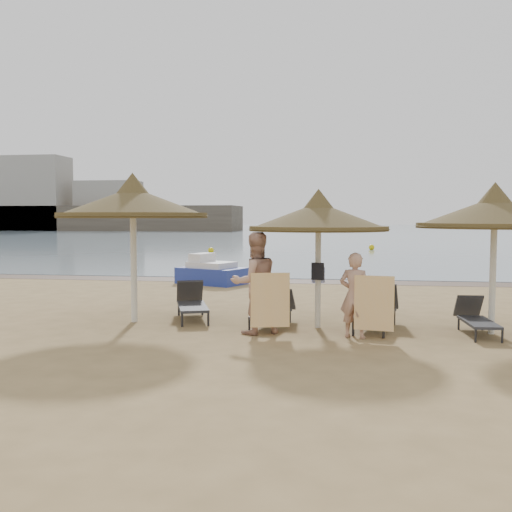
{
  "coord_description": "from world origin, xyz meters",
  "views": [
    {
      "loc": [
        1.23,
        -11.05,
        2.34
      ],
      "look_at": [
        -0.6,
        1.2,
        1.48
      ],
      "focal_mm": 40.0,
      "sensor_mm": 36.0,
      "label": 1
    }
  ],
  "objects_px": {
    "lounger_far_left": "(192,302)",
    "lounger_near_right": "(377,309)",
    "person_right": "(355,288)",
    "lounger_near_left": "(274,310)",
    "palapa_left": "(133,203)",
    "pedal_boat": "(211,273)",
    "lounger_far_right": "(476,317)",
    "palapa_center": "(318,217)",
    "person_left": "(255,275)",
    "palapa_right": "(495,213)"
  },
  "relations": [
    {
      "from": "lounger_far_right",
      "to": "lounger_near_right",
      "type": "bearing_deg",
      "value": 166.55
    },
    {
      "from": "palapa_left",
      "to": "lounger_near_left",
      "type": "distance_m",
      "value": 3.87
    },
    {
      "from": "lounger_far_left",
      "to": "person_left",
      "type": "bearing_deg",
      "value": -59.98
    },
    {
      "from": "pedal_boat",
      "to": "palapa_right",
      "type": "bearing_deg",
      "value": -20.86
    },
    {
      "from": "palapa_right",
      "to": "lounger_far_right",
      "type": "bearing_deg",
      "value": 178.64
    },
    {
      "from": "lounger_near_left",
      "to": "lounger_near_right",
      "type": "bearing_deg",
      "value": 12.31
    },
    {
      "from": "person_right",
      "to": "lounger_far_left",
      "type": "bearing_deg",
      "value": -7.14
    },
    {
      "from": "palapa_center",
      "to": "lounger_near_right",
      "type": "distance_m",
      "value": 2.3
    },
    {
      "from": "lounger_near_left",
      "to": "pedal_boat",
      "type": "relative_size",
      "value": 0.66
    },
    {
      "from": "palapa_center",
      "to": "pedal_boat",
      "type": "distance_m",
      "value": 8.56
    },
    {
      "from": "palapa_left",
      "to": "person_right",
      "type": "height_order",
      "value": "palapa_left"
    },
    {
      "from": "palapa_center",
      "to": "lounger_far_right",
      "type": "distance_m",
      "value": 3.73
    },
    {
      "from": "palapa_left",
      "to": "pedal_boat",
      "type": "distance_m",
      "value": 7.59
    },
    {
      "from": "person_left",
      "to": "pedal_boat",
      "type": "relative_size",
      "value": 0.91
    },
    {
      "from": "palapa_center",
      "to": "palapa_left",
      "type": "bearing_deg",
      "value": 178.99
    },
    {
      "from": "lounger_far_right",
      "to": "person_left",
      "type": "height_order",
      "value": "person_left"
    },
    {
      "from": "lounger_near_left",
      "to": "lounger_far_right",
      "type": "relative_size",
      "value": 1.06
    },
    {
      "from": "palapa_center",
      "to": "person_left",
      "type": "relative_size",
      "value": 1.25
    },
    {
      "from": "palapa_center",
      "to": "lounger_near_right",
      "type": "height_order",
      "value": "palapa_center"
    },
    {
      "from": "palapa_center",
      "to": "lounger_far_left",
      "type": "relative_size",
      "value": 1.51
    },
    {
      "from": "lounger_near_right",
      "to": "person_right",
      "type": "xyz_separation_m",
      "value": [
        -0.5,
        -1.11,
        0.57
      ]
    },
    {
      "from": "lounger_near_left",
      "to": "lounger_far_right",
      "type": "distance_m",
      "value": 4.1
    },
    {
      "from": "palapa_left",
      "to": "lounger_near_left",
      "type": "xyz_separation_m",
      "value": [
        3.12,
        0.1,
        -2.29
      ]
    },
    {
      "from": "palapa_right",
      "to": "pedal_boat",
      "type": "height_order",
      "value": "palapa_right"
    },
    {
      "from": "person_right",
      "to": "lounger_near_left",
      "type": "bearing_deg",
      "value": -16.31
    },
    {
      "from": "lounger_far_left",
      "to": "palapa_right",
      "type": "bearing_deg",
      "value": -26.37
    },
    {
      "from": "palapa_center",
      "to": "lounger_far_left",
      "type": "xyz_separation_m",
      "value": [
        -2.91,
        0.67,
        -1.95
      ]
    },
    {
      "from": "lounger_near_right",
      "to": "lounger_far_right",
      "type": "distance_m",
      "value": 1.94
    },
    {
      "from": "lounger_near_right",
      "to": "lounger_far_right",
      "type": "relative_size",
      "value": 1.26
    },
    {
      "from": "lounger_near_left",
      "to": "lounger_far_left",
      "type": "bearing_deg",
      "value": 176.84
    },
    {
      "from": "palapa_center",
      "to": "person_left",
      "type": "bearing_deg",
      "value": -146.94
    },
    {
      "from": "lounger_near_right",
      "to": "person_left",
      "type": "distance_m",
      "value": 2.77
    },
    {
      "from": "palapa_left",
      "to": "lounger_near_right",
      "type": "xyz_separation_m",
      "value": [
        5.3,
        0.14,
        -2.23
      ]
    },
    {
      "from": "lounger_far_left",
      "to": "person_right",
      "type": "height_order",
      "value": "person_right"
    },
    {
      "from": "pedal_boat",
      "to": "person_left",
      "type": "bearing_deg",
      "value": -46.91
    },
    {
      "from": "palapa_left",
      "to": "lounger_near_right",
      "type": "height_order",
      "value": "palapa_left"
    },
    {
      "from": "palapa_right",
      "to": "lounger_near_right",
      "type": "bearing_deg",
      "value": 170.98
    },
    {
      "from": "palapa_right",
      "to": "lounger_far_left",
      "type": "height_order",
      "value": "palapa_right"
    },
    {
      "from": "lounger_far_right",
      "to": "lounger_near_left",
      "type": "bearing_deg",
      "value": 172.53
    },
    {
      "from": "palapa_left",
      "to": "palapa_center",
      "type": "bearing_deg",
      "value": -1.01
    },
    {
      "from": "palapa_left",
      "to": "lounger_far_left",
      "type": "xyz_separation_m",
      "value": [
        1.15,
        0.6,
        -2.25
      ]
    },
    {
      "from": "lounger_far_right",
      "to": "person_right",
      "type": "xyz_separation_m",
      "value": [
        -2.41,
        -0.77,
        0.64
      ]
    },
    {
      "from": "palapa_right",
      "to": "lounger_near_right",
      "type": "xyz_separation_m",
      "value": [
        -2.21,
        0.35,
        -2.01
      ]
    },
    {
      "from": "lounger_near_left",
      "to": "person_left",
      "type": "distance_m",
      "value": 1.31
    },
    {
      "from": "palapa_left",
      "to": "person_left",
      "type": "distance_m",
      "value": 3.3
    },
    {
      "from": "palapa_left",
      "to": "lounger_near_right",
      "type": "relative_size",
      "value": 1.62
    },
    {
      "from": "lounger_far_left",
      "to": "lounger_near_right",
      "type": "relative_size",
      "value": 0.95
    },
    {
      "from": "palapa_right",
      "to": "lounger_far_right",
      "type": "height_order",
      "value": "palapa_right"
    },
    {
      "from": "lounger_far_left",
      "to": "lounger_near_right",
      "type": "distance_m",
      "value": 4.18
    },
    {
      "from": "person_left",
      "to": "pedal_boat",
      "type": "xyz_separation_m",
      "value": [
        -2.77,
        8.11,
        -0.79
      ]
    }
  ]
}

